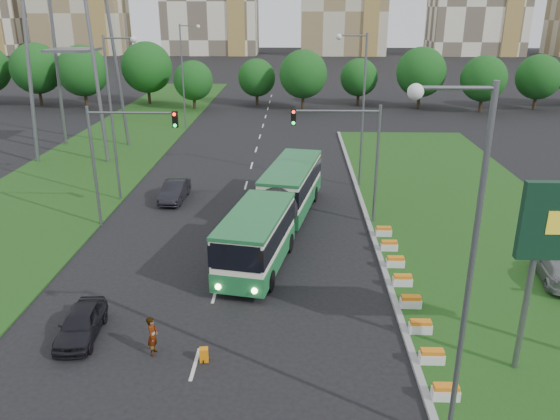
{
  "coord_description": "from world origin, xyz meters",
  "views": [
    {
      "loc": [
        1.04,
        -24.7,
        13.81
      ],
      "look_at": [
        0.18,
        5.3,
        2.6
      ],
      "focal_mm": 35.0,
      "sensor_mm": 36.0,
      "label": 1
    }
  ],
  "objects_px": {
    "car_left_near": "(81,323)",
    "car_median": "(558,270)",
    "shopping_trolley": "(204,355)",
    "articulated_bus": "(275,207)",
    "traffic_mast_median": "(353,146)",
    "traffic_mast_left": "(117,148)",
    "car_left_far": "(175,191)",
    "pedestrian": "(153,336)"
  },
  "relations": [
    {
      "from": "car_median",
      "to": "pedestrian",
      "type": "relative_size",
      "value": 2.51
    },
    {
      "from": "traffic_mast_left",
      "to": "car_median",
      "type": "bearing_deg",
      "value": -16.56
    },
    {
      "from": "car_left_near",
      "to": "pedestrian",
      "type": "height_order",
      "value": "pedestrian"
    },
    {
      "from": "traffic_mast_median",
      "to": "pedestrian",
      "type": "distance_m",
      "value": 18.64
    },
    {
      "from": "traffic_mast_left",
      "to": "pedestrian",
      "type": "xyz_separation_m",
      "value": [
        5.51,
        -14.31,
        -4.48
      ]
    },
    {
      "from": "articulated_bus",
      "to": "car_left_near",
      "type": "xyz_separation_m",
      "value": [
        -8.15,
        -11.98,
        -1.14
      ]
    },
    {
      "from": "articulated_bus",
      "to": "pedestrian",
      "type": "height_order",
      "value": "articulated_bus"
    },
    {
      "from": "car_median",
      "to": "traffic_mast_median",
      "type": "bearing_deg",
      "value": -31.16
    },
    {
      "from": "traffic_mast_median",
      "to": "car_median",
      "type": "xyz_separation_m",
      "value": [
        10.14,
        -8.52,
        -4.57
      ]
    },
    {
      "from": "car_left_far",
      "to": "pedestrian",
      "type": "bearing_deg",
      "value": -78.54
    },
    {
      "from": "articulated_bus",
      "to": "car_left_far",
      "type": "height_order",
      "value": "articulated_bus"
    },
    {
      "from": "pedestrian",
      "to": "shopping_trolley",
      "type": "bearing_deg",
      "value": -99.45
    },
    {
      "from": "car_left_near",
      "to": "pedestrian",
      "type": "relative_size",
      "value": 2.29
    },
    {
      "from": "articulated_bus",
      "to": "car_median",
      "type": "bearing_deg",
      "value": -11.73
    },
    {
      "from": "pedestrian",
      "to": "traffic_mast_median",
      "type": "bearing_deg",
      "value": -29.68
    },
    {
      "from": "shopping_trolley",
      "to": "pedestrian",
      "type": "bearing_deg",
      "value": 160.53
    },
    {
      "from": "traffic_mast_left",
      "to": "shopping_trolley",
      "type": "height_order",
      "value": "traffic_mast_left"
    },
    {
      "from": "car_median",
      "to": "shopping_trolley",
      "type": "bearing_deg",
      "value": 31.31
    },
    {
      "from": "traffic_mast_left",
      "to": "car_left_far",
      "type": "height_order",
      "value": "traffic_mast_left"
    },
    {
      "from": "traffic_mast_median",
      "to": "traffic_mast_left",
      "type": "xyz_separation_m",
      "value": [
        -15.16,
        -1.0,
        0.0
      ]
    },
    {
      "from": "pedestrian",
      "to": "shopping_trolley",
      "type": "relative_size",
      "value": 2.86
    },
    {
      "from": "car_left_near",
      "to": "shopping_trolley",
      "type": "height_order",
      "value": "car_left_near"
    },
    {
      "from": "traffic_mast_left",
      "to": "shopping_trolley",
      "type": "relative_size",
      "value": 13.14
    },
    {
      "from": "articulated_bus",
      "to": "car_left_far",
      "type": "bearing_deg",
      "value": 152.13
    },
    {
      "from": "traffic_mast_median",
      "to": "shopping_trolley",
      "type": "distance_m",
      "value": 18.16
    },
    {
      "from": "car_left_far",
      "to": "car_left_near",
      "type": "bearing_deg",
      "value": -88.79
    },
    {
      "from": "car_left_near",
      "to": "car_median",
      "type": "height_order",
      "value": "car_median"
    },
    {
      "from": "traffic_mast_left",
      "to": "car_left_near",
      "type": "xyz_separation_m",
      "value": [
        2.01,
        -13.15,
        -4.67
      ]
    },
    {
      "from": "traffic_mast_median",
      "to": "traffic_mast_left",
      "type": "bearing_deg",
      "value": -176.23
    },
    {
      "from": "car_left_near",
      "to": "car_median",
      "type": "bearing_deg",
      "value": 9.6
    },
    {
      "from": "traffic_mast_left",
      "to": "articulated_bus",
      "type": "relative_size",
      "value": 0.44
    },
    {
      "from": "car_left_far",
      "to": "pedestrian",
      "type": "xyz_separation_m",
      "value": [
        3.2,
        -19.48,
        0.13
      ]
    },
    {
      "from": "articulated_bus",
      "to": "car_left_far",
      "type": "distance_m",
      "value": 10.16
    },
    {
      "from": "car_left_far",
      "to": "articulated_bus",
      "type": "bearing_deg",
      "value": -36.79
    },
    {
      "from": "shopping_trolley",
      "to": "articulated_bus",
      "type": "bearing_deg",
      "value": 72.34
    },
    {
      "from": "traffic_mast_median",
      "to": "car_left_near",
      "type": "distance_m",
      "value": 19.87
    },
    {
      "from": "articulated_bus",
      "to": "pedestrian",
      "type": "bearing_deg",
      "value": -98.46
    },
    {
      "from": "car_left_near",
      "to": "car_left_far",
      "type": "relative_size",
      "value": 0.89
    },
    {
      "from": "traffic_mast_left",
      "to": "shopping_trolley",
      "type": "bearing_deg",
      "value": -62.41
    },
    {
      "from": "traffic_mast_median",
      "to": "car_left_near",
      "type": "xyz_separation_m",
      "value": [
        -13.14,
        -14.15,
        -4.67
      ]
    },
    {
      "from": "traffic_mast_median",
      "to": "pedestrian",
      "type": "height_order",
      "value": "traffic_mast_median"
    },
    {
      "from": "articulated_bus",
      "to": "car_left_near",
      "type": "distance_m",
      "value": 14.54
    }
  ]
}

